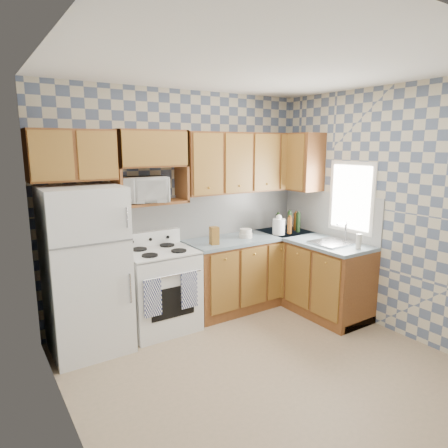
{
  "coord_description": "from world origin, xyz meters",
  "views": [
    {
      "loc": [
        -2.2,
        -2.7,
        2.07
      ],
      "look_at": [
        0.05,
        0.75,
        1.25
      ],
      "focal_mm": 32.0,
      "sensor_mm": 36.0,
      "label": 1
    }
  ],
  "objects_px": {
    "stove_body": "(160,291)",
    "electric_kettle": "(279,227)",
    "microwave": "(144,190)",
    "refrigerator": "(86,270)"
  },
  "relations": [
    {
      "from": "stove_body",
      "to": "electric_kettle",
      "type": "xyz_separation_m",
      "value": [
        1.65,
        -0.1,
        0.57
      ]
    },
    {
      "from": "stove_body",
      "to": "electric_kettle",
      "type": "distance_m",
      "value": 1.75
    },
    {
      "from": "microwave",
      "to": "electric_kettle",
      "type": "height_order",
      "value": "microwave"
    },
    {
      "from": "stove_body",
      "to": "microwave",
      "type": "bearing_deg",
      "value": 125.08
    },
    {
      "from": "microwave",
      "to": "electric_kettle",
      "type": "distance_m",
      "value": 1.85
    },
    {
      "from": "stove_body",
      "to": "refrigerator",
      "type": "bearing_deg",
      "value": -178.22
    },
    {
      "from": "stove_body",
      "to": "microwave",
      "type": "distance_m",
      "value": 1.15
    },
    {
      "from": "microwave",
      "to": "stove_body",
      "type": "bearing_deg",
      "value": -44.43
    },
    {
      "from": "refrigerator",
      "to": "stove_body",
      "type": "height_order",
      "value": "refrigerator"
    },
    {
      "from": "refrigerator",
      "to": "microwave",
      "type": "height_order",
      "value": "microwave"
    }
  ]
}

